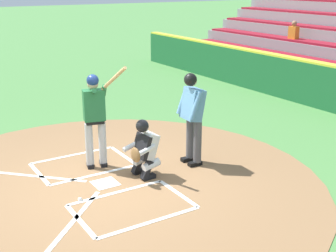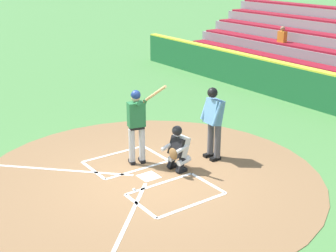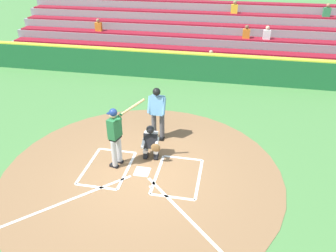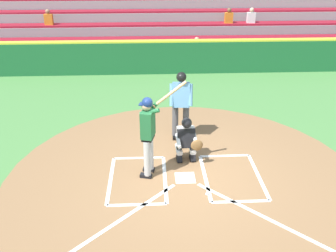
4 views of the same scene
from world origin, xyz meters
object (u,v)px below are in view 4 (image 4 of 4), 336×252
batter (149,131)px  catcher (187,139)px  plate_umpire (181,101)px  baseball (207,194)px

batter → catcher: batter is taller
plate_umpire → baseball: size_ratio=25.20×
batter → baseball: size_ratio=28.76×
catcher → plate_umpire: size_ratio=0.61×
batter → catcher: 1.17m
plate_umpire → batter: bearing=63.9°
plate_umpire → baseball: 2.76m
catcher → baseball: size_ratio=15.27×
baseball → batter: bearing=-35.3°
catcher → plate_umpire: plate_umpire is taller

